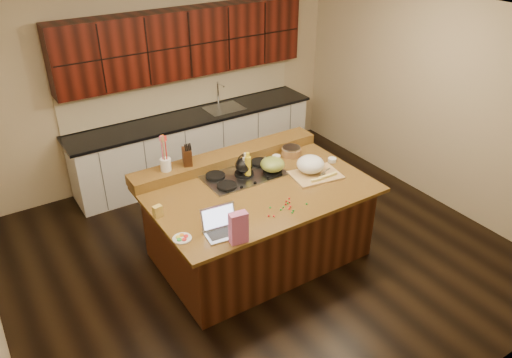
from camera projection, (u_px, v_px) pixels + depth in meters
room at (259, 152)px, 5.24m from camera, size 5.52×5.02×2.72m
island at (258, 222)px, 5.68m from camera, size 2.40×1.60×0.92m
back_ledge at (227, 158)px, 5.94m from camera, size 2.40×0.30×0.12m
cooktop at (244, 175)px, 5.67m from camera, size 0.92×0.52×0.05m
back_counter at (192, 111)px, 7.19m from camera, size 3.70×0.66×2.40m
kettle at (244, 165)px, 5.61m from camera, size 0.24×0.24×0.18m
green_bowl at (273, 164)px, 5.66m from camera, size 0.37×0.37×0.15m
laptop at (221, 226)px, 4.71m from camera, size 0.37×0.31×0.24m
oil_bottle at (248, 168)px, 5.57m from camera, size 0.07×0.07×0.27m
vinegar_bottle at (245, 167)px, 5.60m from camera, size 0.07×0.07×0.25m
wooden_tray at (312, 167)px, 5.66m from camera, size 0.60×0.47×0.22m
ramekin_a at (314, 169)px, 5.78m from camera, size 0.13×0.13×0.04m
ramekin_b at (332, 160)px, 5.97m from camera, size 0.13×0.13×0.04m
ramekin_c at (276, 157)px, 6.03m from camera, size 0.13×0.13×0.04m
strainer_bowl at (291, 152)px, 6.10m from camera, size 0.30×0.30×0.09m
kitchen_timer at (324, 174)px, 5.65m from camera, size 0.10×0.10×0.07m
pink_bag at (238, 228)px, 4.53m from camera, size 0.18×0.11×0.31m
candy_plate at (182, 238)px, 4.64m from camera, size 0.20×0.20×0.01m
package_box at (158, 211)px, 4.93m from camera, size 0.10×0.07×0.12m
utensil_crock at (166, 165)px, 5.51m from camera, size 0.16×0.16×0.14m
knife_block at (187, 157)px, 5.62m from camera, size 0.14×0.18×0.19m
gumdrop_0 at (274, 216)px, 4.95m from camera, size 0.02×0.02×0.02m
gumdrop_1 at (284, 207)px, 5.10m from camera, size 0.02×0.02×0.02m
gumdrop_2 at (289, 202)px, 5.18m from camera, size 0.02×0.02×0.02m
gumdrop_3 at (288, 203)px, 5.16m from camera, size 0.02×0.02×0.02m
gumdrop_4 at (269, 216)px, 4.96m from camera, size 0.02×0.02×0.02m
gumdrop_5 at (270, 208)px, 5.09m from camera, size 0.02×0.02×0.02m
gumdrop_6 at (290, 206)px, 5.10m from camera, size 0.02×0.02×0.02m
gumdrop_7 at (292, 212)px, 5.01m from camera, size 0.02×0.02×0.02m
gumdrop_8 at (286, 201)px, 5.20m from camera, size 0.02×0.02×0.02m
gumdrop_9 at (307, 204)px, 5.15m from camera, size 0.02×0.02×0.02m
gumdrop_10 at (289, 198)px, 5.24m from camera, size 0.02×0.02×0.02m
gumdrop_11 at (293, 210)px, 5.04m from camera, size 0.02×0.02×0.02m
gumdrop_12 at (286, 204)px, 5.14m from camera, size 0.02×0.02×0.02m
gumdrop_13 at (281, 210)px, 5.05m from camera, size 0.02×0.02×0.02m
gumdrop_14 at (289, 209)px, 5.07m from camera, size 0.02×0.02×0.02m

